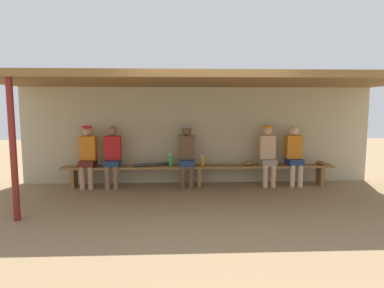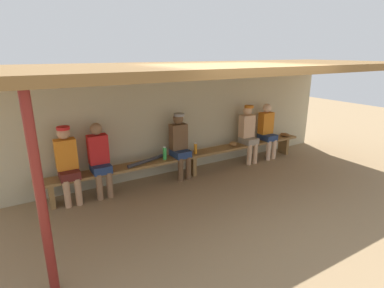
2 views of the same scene
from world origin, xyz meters
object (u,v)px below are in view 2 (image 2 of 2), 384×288
object	(u,v)px
baseball_bat	(146,161)
water_bottle_blue	(195,148)
bench	(192,157)
water_bottle_clear	(165,153)
player_in_blue	(248,131)
player_middle	(267,129)
baseball_glove_worn	(285,135)
baseball_glove_dark_brown	(233,144)
support_post	(41,201)
player_rightmost	(180,143)
player_in_white	(99,157)
player_near_post	(67,161)

from	to	relation	value
baseball_bat	water_bottle_blue	bearing A→B (deg)	-19.37
bench	water_bottle_clear	size ratio (longest dim) A/B	22.21
bench	water_bottle_blue	xyz separation A→B (m)	(0.07, -0.04, 0.19)
player_in_blue	player_middle	bearing A→B (deg)	-0.05
bench	baseball_glove_worn	world-z (taller)	baseball_glove_worn
water_bottle_clear	baseball_glove_dark_brown	bearing A→B (deg)	1.13
support_post	baseball_glove_worn	world-z (taller)	support_post
player_middle	bench	bearing A→B (deg)	-179.92
bench	baseball_glove_dark_brown	size ratio (longest dim) A/B	25.00
support_post	baseball_bat	world-z (taller)	support_post
baseball_glove_dark_brown	baseball_glove_worn	bearing A→B (deg)	-55.78
bench	player_middle	size ratio (longest dim) A/B	4.49
bench	player_rightmost	size ratio (longest dim) A/B	4.46
support_post	bench	bearing A→B (deg)	35.17
bench	baseball_glove_worn	xyz separation A→B (m)	(2.73, -0.03, 0.12)
baseball_glove_dark_brown	baseball_glove_worn	world-z (taller)	same
player_rightmost	water_bottle_blue	bearing A→B (deg)	-6.89
player_middle	player_in_white	world-z (taller)	same
player_in_white	player_near_post	xyz separation A→B (m)	(-0.53, 0.00, 0.02)
player_near_post	baseball_glove_worn	xyz separation A→B (m)	(5.16, -0.04, -0.24)
support_post	player_middle	size ratio (longest dim) A/B	1.65
support_post	baseball_glove_dark_brown	size ratio (longest dim) A/B	9.17
player_in_blue	water_bottle_blue	xyz separation A→B (m)	(-1.46, -0.04, -0.17)
player_near_post	baseball_glove_dark_brown	world-z (taller)	player_near_post
bench	water_bottle_blue	world-z (taller)	water_bottle_blue
baseball_glove_worn	player_near_post	bearing A→B (deg)	-113.93
support_post	player_near_post	distance (m)	2.20
player_in_white	player_in_blue	bearing A→B (deg)	0.01
player_middle	water_bottle_clear	bearing A→B (deg)	-179.47
player_in_blue	water_bottle_blue	bearing A→B (deg)	-178.35
player_middle	baseball_bat	xyz separation A→B (m)	(-3.16, -0.00, -0.24)
bench	player_in_white	distance (m)	1.93
support_post	water_bottle_clear	distance (m)	3.18
bench	player_near_post	xyz separation A→B (m)	(-2.43, 0.00, 0.36)
player_rightmost	player_middle	distance (m)	2.41
player_near_post	bench	bearing A→B (deg)	-0.08
player_in_white	water_bottle_blue	size ratio (longest dim) A/B	5.45
water_bottle_blue	baseball_glove_dark_brown	xyz separation A→B (m)	(1.04, 0.05, -0.07)
baseball_glove_worn	bench	bearing A→B (deg)	-114.23
player_near_post	support_post	bearing A→B (deg)	-104.58
water_bottle_blue	water_bottle_clear	size ratio (longest dim) A/B	0.91
support_post	player_in_blue	xyz separation A→B (m)	(4.52, 2.10, -0.35)
support_post	baseball_glove_worn	distance (m)	6.10
bench	water_bottle_clear	distance (m)	0.66
baseball_glove_worn	water_bottle_clear	bearing A→B (deg)	-113.71
bench	player_in_blue	xyz separation A→B (m)	(1.54, 0.00, 0.36)
bench	player_rightmost	distance (m)	0.45
player_near_post	water_bottle_blue	xyz separation A→B (m)	(2.50, -0.04, -0.17)
water_bottle_blue	baseball_glove_dark_brown	world-z (taller)	water_bottle_blue
water_bottle_clear	baseball_glove_dark_brown	world-z (taller)	water_bottle_clear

